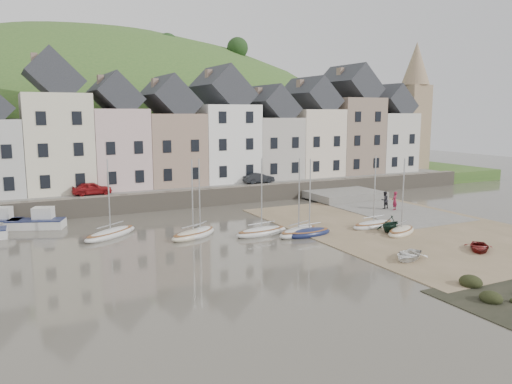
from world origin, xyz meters
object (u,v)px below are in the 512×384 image
person_dark (385,200)px  car_left (92,188)px  rowboat_green (390,224)px  sailboat_0 (111,233)px  rowboat_red (479,247)px  rowboat_white (408,255)px  person_red (395,201)px  car_right (259,178)px

person_dark → car_left: bearing=-28.4°
rowboat_green → car_left: size_ratio=0.67×
person_dark → car_left: car_left is taller
sailboat_0 → rowboat_red: sailboat_0 is taller
rowboat_white → person_red: 17.04m
sailboat_0 → car_left: (0.44, 11.48, 1.99)m
sailboat_0 → rowboat_red: bearing=-35.6°
sailboat_0 → person_dark: bearing=-2.2°
rowboat_red → person_dark: (4.37, 14.92, 0.65)m
rowboat_white → person_red: (10.68, 13.26, 0.68)m
rowboat_red → car_left: (-21.84, 27.42, 1.91)m
person_dark → rowboat_green: bearing=49.0°
rowboat_white → rowboat_red: 5.96m
car_right → rowboat_white: bearing=173.4°
car_left → rowboat_green: bearing=-132.9°
car_right → sailboat_0: bearing=120.1°
sailboat_0 → rowboat_white: 22.38m
rowboat_white → person_dark: bearing=118.2°
rowboat_white → person_red: person_red is taller
rowboat_red → rowboat_green: bearing=149.9°
rowboat_white → car_left: bearing=-175.2°
sailboat_0 → rowboat_green: sailboat_0 is taller
rowboat_red → person_red: person_red is taller
person_red → car_right: 15.83m
person_red → car_left: size_ratio=0.48×
person_red → rowboat_red: bearing=44.8°
person_red → sailboat_0: bearing=-30.6°
person_dark → car_left: size_ratio=0.46×
sailboat_0 → rowboat_green: 22.37m
person_dark → car_left: (-26.21, 12.50, 1.26)m
rowboat_white → car_left: car_left is taller
person_dark → car_right: 14.77m
rowboat_green → person_red: person_red is taller
car_left → car_right: 18.44m
rowboat_green → car_right: (-1.70, 20.24, 1.47)m
rowboat_red → person_dark: person_dark is taller
rowboat_red → car_right: size_ratio=0.74×
rowboat_white → car_left: (-15.91, 26.77, 1.89)m
person_red → person_dark: size_ratio=1.06×
person_dark → person_red: bearing=107.8°
sailboat_0 → car_right: (18.87, 11.48, 1.94)m
rowboat_green → rowboat_white: bearing=-54.2°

